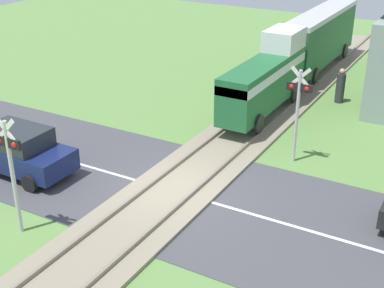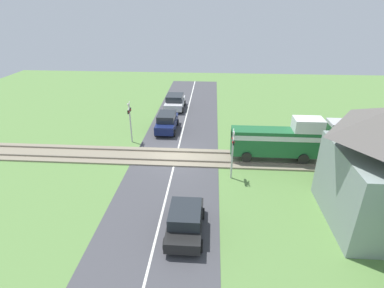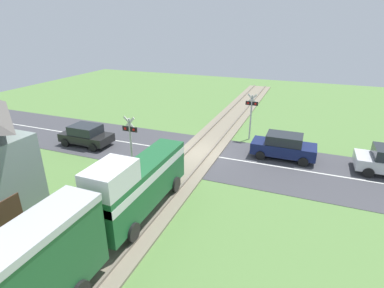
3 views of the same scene
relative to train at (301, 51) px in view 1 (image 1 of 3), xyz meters
name	(u,v)px [view 1 (image 1 of 3)]	position (x,y,z in m)	size (l,w,h in m)	color
ground_plane	(173,192)	(0.00, -11.80, -1.87)	(60.00, 60.00, 0.00)	#5B8442
road_surface	(173,191)	(0.00, -11.80, -1.86)	(48.00, 6.40, 0.02)	#424247
track_bed	(173,190)	(0.00, -11.80, -1.80)	(2.80, 48.00, 0.24)	gray
train	(301,51)	(0.00, 0.00, 0.00)	(1.58, 15.07, 3.18)	#1E6033
car_near_crossing	(17,150)	(-5.28, -13.24, -1.03)	(4.00, 1.83, 1.63)	#141E4C
crossing_signal_west_approach	(11,161)	(-2.58, -15.83, 0.35)	(0.90, 0.18, 3.49)	#B7B7B7
crossing_signal_east_approach	(298,103)	(2.58, -7.78, 0.35)	(0.90, 0.18, 3.49)	#B7B7B7
pedestrian_by_station	(340,87)	(2.33, -0.98, -1.14)	(0.40, 0.40, 1.60)	#333338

